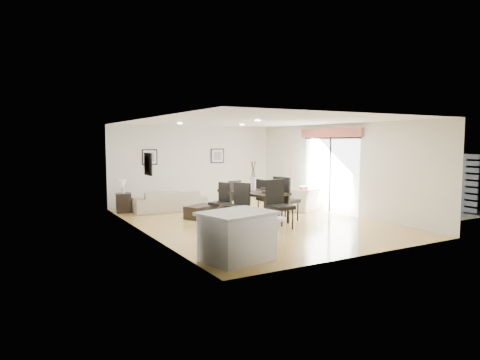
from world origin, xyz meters
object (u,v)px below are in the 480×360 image
dining_chair_wfar (222,199)px  dining_chair_foot (232,195)px  kitchen_island (237,236)px  armchair (304,199)px  dining_chair_head (278,201)px  dining_chair_wnear (239,202)px  coffee_table (201,212)px  dining_chair_efar (265,195)px  dining_table (253,194)px  bar_stool (277,223)px  side_table (123,203)px  dining_chair_enear (285,196)px  sofa (170,201)px

dining_chair_wfar → dining_chair_foot: dining_chair_wfar is taller
dining_chair_wfar → kitchen_island: 4.07m
armchair → dining_chair_head: (-2.27, -1.84, 0.32)m
armchair → dining_chair_head: bearing=17.7°
dining_chair_wfar → dining_chair_head: (0.69, -1.71, 0.10)m
dining_chair_wnear → coffee_table: bearing=172.4°
dining_chair_foot → kitchen_island: bearing=50.8°
dining_chair_efar → kitchen_island: size_ratio=0.73×
dining_table → bar_stool: bearing=-124.8°
coffee_table → kitchen_island: kitchen_island is taller
dining_table → dining_chair_wnear: 0.84m
dining_table → kitchen_island: (-2.30, -3.22, -0.28)m
dining_chair_head → bar_stool: bearing=-127.4°
side_table → armchair: bearing=-26.3°
dining_chair_wfar → side_table: 3.33m
dining_table → dining_chair_foot: (0.02, 1.22, -0.17)m
dining_chair_head → dining_chair_wnear: bearing=130.1°
dining_chair_wnear → dining_chair_enear: bearing=64.5°
dining_chair_efar → side_table: dining_chair_efar is taller
dining_chair_wfar → dining_chair_efar: (1.39, -0.03, 0.02)m
armchair → dining_chair_head: size_ratio=0.91×
kitchen_island → dining_table: bearing=42.6°
dining_chair_wnear → dining_chair_efar: (1.38, 0.94, -0.02)m
armchair → bar_stool: size_ratio=1.57×
coffee_table → side_table: (-1.66, 2.09, 0.11)m
kitchen_island → bar_stool: kitchen_island is taller
sofa → armchair: bearing=155.3°
dining_chair_wfar → dining_chair_wnear: bearing=-16.6°
dining_chair_wfar → kitchen_island: dining_chair_wfar is taller
side_table → bar_stool: bar_stool is taller
dining_chair_wfar → dining_chair_efar: size_ratio=0.97×
dining_chair_wnear → dining_chair_wfar: dining_chair_wnear is taller
armchair → dining_chair_foot: 2.33m
dining_chair_wnear → dining_chair_enear: size_ratio=0.91×
dining_chair_head → sofa: bearing=107.9°
dining_chair_head → kitchen_island: size_ratio=0.83×
dining_chair_head → armchair: bearing=36.5°
sofa → dining_chair_efar: size_ratio=2.11×
dining_table → coffee_table: size_ratio=2.33×
dining_table → coffee_table: dining_table is taller
dining_chair_efar → dining_chair_wnear: bearing=122.4°
dining_chair_efar → side_table: size_ratio=1.81×
armchair → dining_chair_wfar: bearing=-18.9°
dining_table → dining_chair_efar: size_ratio=1.97×
coffee_table → dining_chair_enear: bearing=-65.8°
dining_chair_wnear → dining_chair_wfar: size_ratio=1.07×
sofa → dining_table: dining_table is taller
dining_chair_wfar → side_table: size_ratio=1.75×
dining_chair_wnear → dining_chair_foot: bearing=134.2°
bar_stool → dining_chair_wnear: bearing=75.4°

